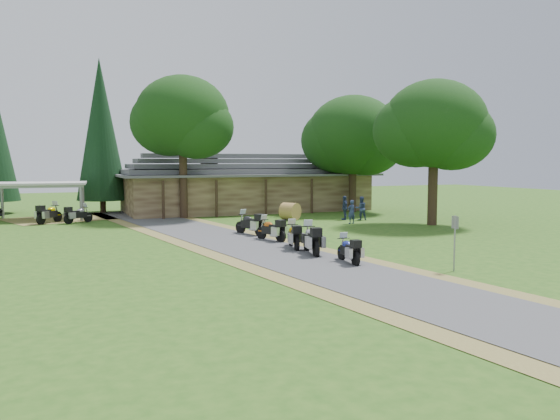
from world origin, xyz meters
name	(u,v)px	position (x,y,z in m)	size (l,w,h in m)	color
ground	(305,263)	(0.00, 0.00, 0.00)	(120.00, 120.00, 0.00)	#295618
driveway	(259,249)	(-0.50, 4.00, 0.00)	(46.00, 46.00, 0.00)	#4F4F52
lodge	(247,182)	(6.00, 24.00, 2.45)	(21.40, 9.40, 4.90)	brown
carport	(41,201)	(-10.15, 22.77, 1.35)	(6.21, 4.14, 2.69)	silver
motorcycle_row_a	(348,249)	(1.60, -0.73, 0.59)	(1.74, 0.57, 1.19)	navy
motorcycle_row_b	(311,238)	(1.18, 1.84, 0.73)	(2.14, 0.70, 1.46)	#979B9F
motorcycle_row_c	(294,235)	(1.11, 3.58, 0.68)	(1.97, 0.64, 1.35)	#C38900
motorcycle_row_d	(271,228)	(1.07, 6.38, 0.66)	(1.94, 0.63, 1.33)	#B45613
motorcycle_row_e	(250,223)	(0.88, 9.09, 0.70)	(2.05, 0.67, 1.40)	black
motorcycle_carport_a	(49,213)	(-9.62, 19.95, 0.72)	(2.10, 0.69, 1.44)	#E9D100
motorcycle_carport_b	(78,214)	(-7.81, 19.31, 0.65)	(1.90, 0.62, 1.30)	gray
person_a	(351,210)	(9.08, 11.69, 0.94)	(0.53, 0.38, 1.88)	navy
person_b	(361,206)	(10.86, 13.35, 0.99)	(0.56, 0.41, 1.98)	navy
person_c	(345,206)	(9.89, 14.00, 1.01)	(0.58, 0.41, 2.02)	navy
hay_bale	(290,211)	(6.27, 15.50, 0.62)	(1.23, 1.23, 1.13)	olive
sign_post	(455,243)	(4.44, -3.78, 1.07)	(0.38, 0.06, 2.14)	gray
oak_lodge_left	(183,136)	(-0.45, 19.75, 6.07)	(6.83, 6.83, 12.14)	#123610
oak_lodge_right	(353,150)	(13.56, 19.12, 5.12)	(7.63, 7.63, 10.25)	#123610
oak_driveway	(434,143)	(13.65, 9.03, 5.35)	(6.74, 6.74, 10.70)	#123610
cedar_near	(101,136)	(-5.54, 26.51, 6.24)	(4.04, 4.04, 12.48)	black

